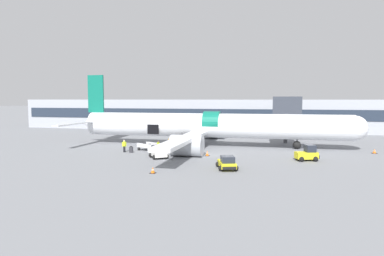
% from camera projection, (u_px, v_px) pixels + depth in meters
% --- Properties ---
extents(ground_plane, '(500.00, 500.00, 0.00)m').
position_uv_depth(ground_plane, '(206.00, 155.00, 41.25)').
color(ground_plane, slate).
extents(terminal_strip, '(98.48, 9.25, 6.63)m').
position_uv_depth(terminal_strip, '(237.00, 115.00, 74.40)').
color(terminal_strip, '#9EA3AD').
rests_on(terminal_strip, ground_plane).
extents(jet_bridge_stub, '(3.98, 8.81, 7.11)m').
position_uv_depth(jet_bridge_stub, '(286.00, 109.00, 51.26)').
color(jet_bridge_stub, '#4C4C51').
rests_on(jet_bridge_stub, ground_plane).
extents(airplane, '(41.34, 37.45, 10.42)m').
position_uv_depth(airplane, '(208.00, 126.00, 48.99)').
color(airplane, white).
rests_on(airplane, ground_plane).
extents(baggage_tug_lead, '(2.57, 2.73, 1.43)m').
position_uv_depth(baggage_tug_lead, '(158.00, 153.00, 39.18)').
color(baggage_tug_lead, silver).
rests_on(baggage_tug_lead, ground_plane).
extents(baggage_tug_mid, '(2.65, 2.17, 1.76)m').
position_uv_depth(baggage_tug_mid, '(307.00, 154.00, 37.49)').
color(baggage_tug_mid, yellow).
rests_on(baggage_tug_mid, ground_plane).
extents(baggage_tug_rear, '(2.45, 3.32, 1.35)m').
position_uv_depth(baggage_tug_rear, '(227.00, 163.00, 32.91)').
color(baggage_tug_rear, yellow).
rests_on(baggage_tug_rear, ground_plane).
extents(baggage_cart_loading, '(3.93, 2.92, 0.98)m').
position_uv_depth(baggage_cart_loading, '(150.00, 147.00, 44.94)').
color(baggage_cart_loading, silver).
rests_on(baggage_cart_loading, ground_plane).
extents(ground_crew_loader_a, '(0.51, 0.50, 1.58)m').
position_uv_depth(ground_crew_loader_a, '(124.00, 146.00, 43.50)').
color(ground_crew_loader_a, black).
rests_on(ground_crew_loader_a, ground_plane).
extents(ground_crew_loader_b, '(0.44, 0.56, 1.59)m').
position_uv_depth(ground_crew_loader_b, '(158.00, 147.00, 42.30)').
color(ground_crew_loader_b, '#1E2338').
rests_on(ground_crew_loader_b, ground_plane).
extents(ground_crew_driver, '(0.65, 0.52, 1.85)m').
position_uv_depth(ground_crew_driver, '(170.00, 143.00, 45.37)').
color(ground_crew_driver, '#1E2338').
rests_on(ground_crew_driver, ground_plane).
extents(ground_crew_supervisor, '(0.60, 0.54, 1.77)m').
position_uv_depth(ground_crew_supervisor, '(173.00, 146.00, 42.33)').
color(ground_crew_supervisor, '#1E2338').
rests_on(ground_crew_supervisor, ground_plane).
extents(suitcase_on_tarmac_upright, '(0.47, 0.31, 0.85)m').
position_uv_depth(suitcase_on_tarmac_upright, '(131.00, 150.00, 43.12)').
color(suitcase_on_tarmac_upright, '#2D2D33').
rests_on(suitcase_on_tarmac_upright, ground_plane).
extents(safety_cone_nose, '(0.61, 0.61, 0.56)m').
position_uv_depth(safety_cone_nose, '(374.00, 151.00, 42.60)').
color(safety_cone_nose, black).
rests_on(safety_cone_nose, ground_plane).
extents(safety_cone_engine_left, '(0.53, 0.53, 0.58)m').
position_uv_depth(safety_cone_engine_left, '(153.00, 170.00, 31.18)').
color(safety_cone_engine_left, black).
rests_on(safety_cone_engine_left, ground_plane).
extents(safety_cone_wingtip, '(0.53, 0.53, 0.61)m').
position_uv_depth(safety_cone_wingtip, '(207.00, 153.00, 40.75)').
color(safety_cone_wingtip, black).
rests_on(safety_cone_wingtip, ground_plane).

